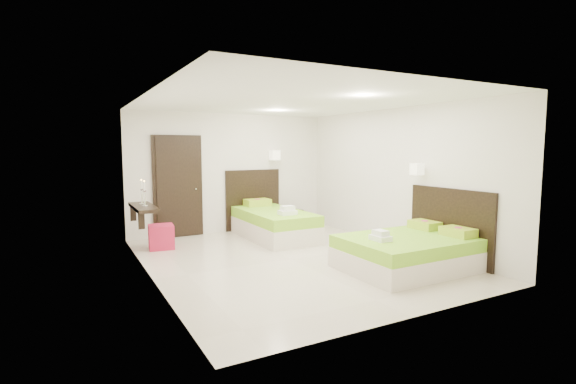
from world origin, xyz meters
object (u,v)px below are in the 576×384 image
bed_double (410,250)px  ottoman (161,237)px  bed_single (272,222)px  nightstand (291,218)px

bed_double → ottoman: (-3.12, 3.14, -0.07)m
bed_single → bed_double: bed_single is taller
bed_single → ottoman: size_ratio=4.96×
bed_double → nightstand: bed_double is taller
nightstand → ottoman: 3.27m
nightstand → ottoman: (-3.17, -0.77, 0.02)m
bed_single → ottoman: bed_single is taller
bed_double → bed_single: bearing=105.7°
bed_single → nightstand: size_ratio=4.90×
nightstand → ottoman: ottoman is taller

